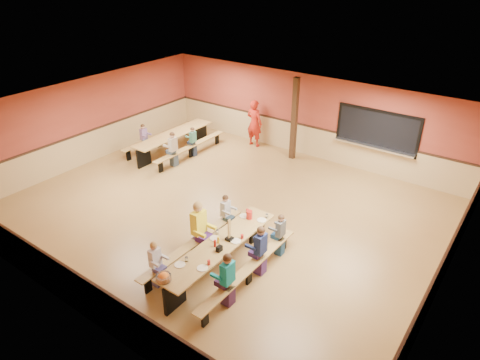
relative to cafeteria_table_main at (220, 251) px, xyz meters
The scene contains 23 objects.
ground 2.73m from the cafeteria_table_main, 126.62° to the left, with size 12.00×12.00×0.00m, color brown.
room_envelope 2.68m from the cafeteria_table_main, 126.62° to the left, with size 12.04×10.04×3.02m.
kitchen_pass_through 7.24m from the cafeteria_table_main, 81.96° to the left, with size 2.78×0.28×1.38m.
structural_post 6.86m from the cafeteria_table_main, 105.34° to the left, with size 0.18×0.18×3.00m, color black.
cafeteria_table_main is the anchor object (origin of this frame).
cafeteria_table_second 7.19m from the cafeteria_table_main, 142.32° to the left, with size 1.91×3.70×0.74m.
seated_child_white_left 1.51m from the cafeteria_table_main, 123.18° to the right, with size 0.35×0.29×1.17m, color silver, non-canonical shape.
seated_adult_yellow 0.87m from the cafeteria_table_main, 165.78° to the left, with size 0.49×0.40×1.45m, color yellow, non-canonical shape.
seated_child_grey_left 1.52m from the cafeteria_table_main, 122.78° to the left, with size 0.34×0.28×1.15m, color #B0B0B0, non-canonical shape.
seated_child_teal_right 1.14m from the cafeteria_table_main, 43.57° to the right, with size 0.41×0.33×1.28m, color teal, non-canonical shape.
seated_child_navy_right 0.95m from the cafeteria_table_main, 29.16° to the left, with size 0.40×0.33×1.27m, color navy, non-canonical shape.
seated_child_char_right 1.58m from the cafeteria_table_main, 58.47° to the left, with size 0.33×0.27×1.13m, color #50575B, non-canonical shape.
seated_child_purple_sec 7.47m from the cafeteria_table_main, 150.70° to the left, with size 0.33×0.27×1.13m, color slate, non-canonical shape.
seated_child_green_sec 6.66m from the cafeteria_table_main, 136.93° to the left, with size 0.32×0.26×1.11m, color #3D7C66, non-canonical shape.
seated_child_tan_sec 6.00m from the cafeteria_table_main, 144.22° to the left, with size 0.39×0.32×1.25m, color tan, non-canonical shape.
standing_woman 7.61m from the cafeteria_table_main, 118.27° to the left, with size 0.67×0.44×1.83m, color #A31D12.
punch_pitcher 1.33m from the cafeteria_table_main, 93.11° to the left, with size 0.16×0.16×0.22m, color #B11E17.
chip_bowl 1.68m from the cafeteria_table_main, 95.77° to the right, with size 0.32×0.32×0.15m, color orange, non-canonical shape.
napkin_dispenser 0.38m from the cafeteria_table_main, 54.53° to the right, with size 0.10×0.14×0.13m, color black.
condiment_mustard 0.30m from the cafeteria_table_main, 167.22° to the left, with size 0.06×0.06×0.17m, color yellow.
condiment_ketchup 0.33m from the cafeteria_table_main, 104.34° to the right, with size 0.06×0.06×0.17m, color #B2140F.
table_paddle 0.45m from the cafeteria_table_main, 73.99° to the left, with size 0.16×0.16×0.56m.
place_settings 0.27m from the cafeteria_table_main, ahead, with size 0.65×3.30×0.11m, color beige, non-canonical shape.
Camera 1 is at (6.70, -8.39, 6.68)m, focal length 32.00 mm.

